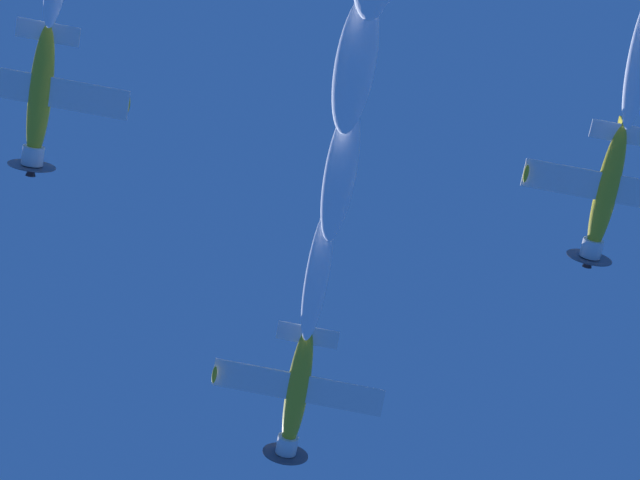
{
  "coord_description": "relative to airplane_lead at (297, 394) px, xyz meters",
  "views": [
    {
      "loc": [
        -10.96,
        16.65,
        1.77
      ],
      "look_at": [
        -6.37,
        6.14,
        68.16
      ],
      "focal_mm": 73.7,
      "sensor_mm": 36.0,
      "label": 1
    }
  ],
  "objects": [
    {
      "name": "airplane_right_wingman",
      "position": [
        -19.24,
        2.99,
        1.75
      ],
      "size": [
        8.45,
        7.93,
        3.07
      ],
      "color": "gold"
    },
    {
      "name": "airplane_left_wingman",
      "position": [
        5.75,
        19.62,
        0.12
      ],
      "size": [
        8.46,
        7.92,
        2.65
      ],
      "color": "gold"
    },
    {
      "name": "airplane_lead",
      "position": [
        0.0,
        0.0,
        0.0
      ],
      "size": [
        8.45,
        7.92,
        2.97
      ],
      "color": "gold"
    }
  ]
}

